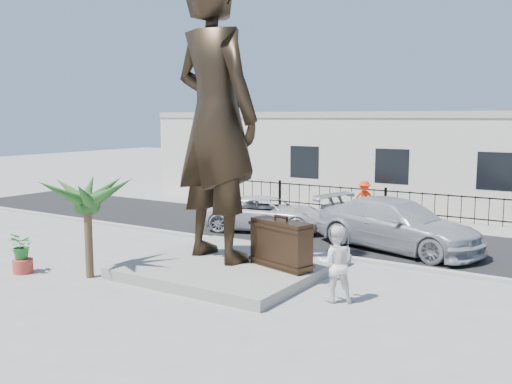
# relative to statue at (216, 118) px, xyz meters

# --- Properties ---
(ground) EXTENTS (100.00, 100.00, 0.00)m
(ground) POSITION_rel_statue_xyz_m (1.10, -1.57, -4.42)
(ground) COLOR #9E9991
(ground) RESTS_ON ground
(street) EXTENTS (40.00, 7.00, 0.01)m
(street) POSITION_rel_statue_xyz_m (1.10, 6.43, -4.42)
(street) COLOR black
(street) RESTS_ON ground
(curb) EXTENTS (40.00, 0.25, 0.12)m
(curb) POSITION_rel_statue_xyz_m (1.10, 2.93, -4.36)
(curb) COLOR #A5A399
(curb) RESTS_ON ground
(far_sidewalk) EXTENTS (40.00, 2.50, 0.02)m
(far_sidewalk) POSITION_rel_statue_xyz_m (1.10, 10.43, -4.41)
(far_sidewalk) COLOR #9E9991
(far_sidewalk) RESTS_ON ground
(plinth) EXTENTS (5.20, 5.20, 0.30)m
(plinth) POSITION_rel_statue_xyz_m (0.60, -0.07, -4.27)
(plinth) COLOR gray
(plinth) RESTS_ON ground
(fence) EXTENTS (22.00, 0.10, 1.20)m
(fence) POSITION_rel_statue_xyz_m (1.10, 11.23, -3.82)
(fence) COLOR black
(fence) RESTS_ON ground
(building) EXTENTS (28.00, 7.00, 4.40)m
(building) POSITION_rel_statue_xyz_m (1.10, 15.43, -2.22)
(building) COLOR silver
(building) RESTS_ON ground
(statue) EXTENTS (3.34, 2.53, 8.24)m
(statue) POSITION_rel_statue_xyz_m (0.00, 0.00, 0.00)
(statue) COLOR black
(statue) RESTS_ON plinth
(suitcase) EXTENTS (1.97, 1.08, 1.32)m
(suitcase) POSITION_rel_statue_xyz_m (2.14, 0.09, -3.46)
(suitcase) COLOR #312115
(suitcase) RESTS_ON plinth
(tourist) EXTENTS (1.14, 1.06, 1.87)m
(tourist) POSITION_rel_statue_xyz_m (4.26, -0.94, -3.48)
(tourist) COLOR white
(tourist) RESTS_ON ground
(car_white) EXTENTS (5.25, 3.55, 1.34)m
(car_white) POSITION_rel_statue_xyz_m (-1.66, 5.57, -3.74)
(car_white) COLOR silver
(car_white) RESTS_ON street
(car_silver) EXTENTS (6.23, 3.65, 1.69)m
(car_silver) POSITION_rel_statue_xyz_m (3.73, 5.15, -3.56)
(car_silver) COLOR #A9ABAE
(car_silver) RESTS_ON street
(worker) EXTENTS (1.18, 0.92, 1.61)m
(worker) POSITION_rel_statue_xyz_m (0.34, 10.60, -3.60)
(worker) COLOR #FF380D
(worker) RESTS_ON far_sidewalk
(palm_tree) EXTENTS (1.80, 1.80, 3.20)m
(palm_tree) POSITION_rel_statue_xyz_m (-2.38, -2.73, -4.42)
(palm_tree) COLOR #214F1C
(palm_tree) RESTS_ON ground
(planter) EXTENTS (0.56, 0.56, 0.40)m
(planter) POSITION_rel_statue_xyz_m (-4.35, -3.46, -4.22)
(planter) COLOR #B93A31
(planter) RESTS_ON ground
(shrub) EXTENTS (0.80, 0.73, 0.78)m
(shrub) POSITION_rel_statue_xyz_m (-4.35, -3.46, -3.63)
(shrub) COLOR #257227
(shrub) RESTS_ON planter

